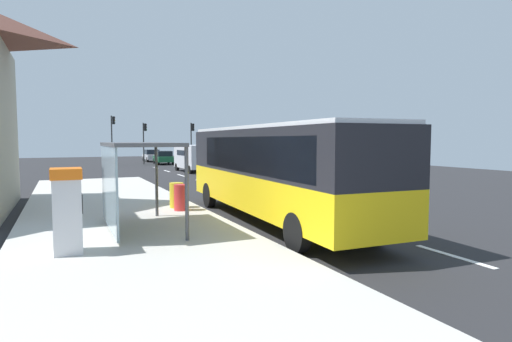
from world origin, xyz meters
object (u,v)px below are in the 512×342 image
at_px(bus, 274,167).
at_px(traffic_light_near_side, 192,137).
at_px(white_van, 193,156).
at_px(traffic_light_median, 144,137).
at_px(traffic_light_far_side, 113,133).
at_px(sedan_near, 164,157).
at_px(recycling_bin_red, 181,197).
at_px(sedan_far, 152,155).
at_px(bus_shelter, 128,163).
at_px(recycling_bin_yellow, 176,195).
at_px(ticket_machine, 67,210).

distance_m(bus, traffic_light_near_side, 35.43).
distance_m(bus, white_van, 23.20).
height_order(bus, traffic_light_median, traffic_light_median).
height_order(traffic_light_near_side, traffic_light_far_side, traffic_light_far_side).
distance_m(sedan_near, traffic_light_far_side, 6.07).
relative_size(traffic_light_near_side, traffic_light_median, 1.00).
xyz_separation_m(sedan_near, traffic_light_median, (-1.89, 1.14, 2.34)).
xyz_separation_m(recycling_bin_red, traffic_light_far_side, (1.10, 32.88, 2.89)).
bearing_deg(sedan_far, bus_shelter, -101.69).
relative_size(bus, traffic_light_median, 2.36).
height_order(recycling_bin_yellow, bus_shelter, bus_shelter).
distance_m(white_van, traffic_light_near_side, 12.39).
distance_m(white_van, recycling_bin_red, 21.27).
relative_size(white_van, recycling_bin_red, 5.53).
height_order(sedan_far, recycling_bin_yellow, sedan_far).
relative_size(ticket_machine, traffic_light_near_side, 0.41).
distance_m(traffic_light_far_side, traffic_light_median, 3.62).
xyz_separation_m(traffic_light_far_side, traffic_light_median, (3.51, 0.80, -0.41)).
xyz_separation_m(white_van, traffic_light_median, (-1.80, 13.40, 1.79)).
distance_m(ticket_machine, traffic_light_far_side, 37.91).
relative_size(recycling_bin_yellow, traffic_light_near_side, 0.20).
height_order(traffic_light_far_side, bus_shelter, traffic_light_far_side).
height_order(sedan_near, traffic_light_median, traffic_light_median).
height_order(bus, traffic_light_far_side, traffic_light_far_side).
distance_m(sedan_near, traffic_light_near_side, 4.01).
bearing_deg(recycling_bin_yellow, traffic_light_near_side, 72.82).
height_order(traffic_light_near_side, bus_shelter, traffic_light_near_side).
bearing_deg(sedan_near, traffic_light_median, 148.93).
distance_m(recycling_bin_yellow, bus_shelter, 4.31).
distance_m(sedan_near, traffic_light_median, 3.22).
bearing_deg(ticket_machine, sedan_far, 76.78).
relative_size(sedan_near, traffic_light_far_side, 0.84).
bearing_deg(sedan_near, ticket_machine, -105.55).
bearing_deg(recycling_bin_yellow, white_van, 71.90).
relative_size(bus, ticket_machine, 5.72).
relative_size(sedan_near, recycling_bin_yellow, 4.73).
bearing_deg(recycling_bin_red, white_van, 72.48).
bearing_deg(traffic_light_median, recycling_bin_yellow, -97.95).
height_order(recycling_bin_red, traffic_light_near_side, traffic_light_near_side).
bearing_deg(traffic_light_median, recycling_bin_red, -97.78).
bearing_deg(white_van, recycling_bin_yellow, -108.10).
height_order(sedan_near, ticket_machine, ticket_machine).
bearing_deg(sedan_near, white_van, -90.45).
bearing_deg(traffic_light_far_side, recycling_bin_yellow, -91.95).
relative_size(ticket_machine, recycling_bin_yellow, 2.04).
relative_size(ticket_machine, recycling_bin_red, 2.04).
height_order(ticket_machine, traffic_light_near_side, traffic_light_near_side).
xyz_separation_m(ticket_machine, traffic_light_median, (8.45, 38.32, 1.96)).
relative_size(white_van, traffic_light_far_side, 0.98).
bearing_deg(sedan_near, traffic_light_near_side, -8.15).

